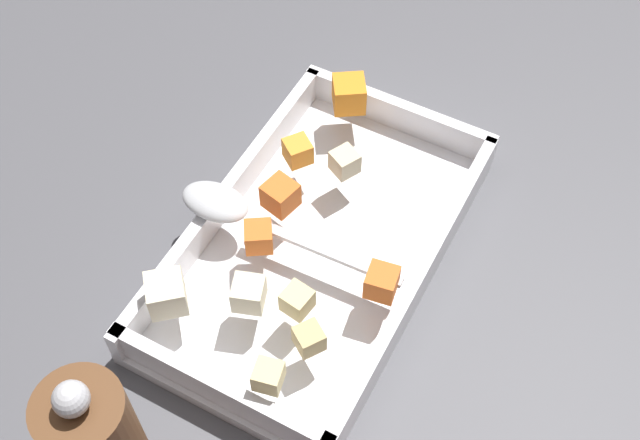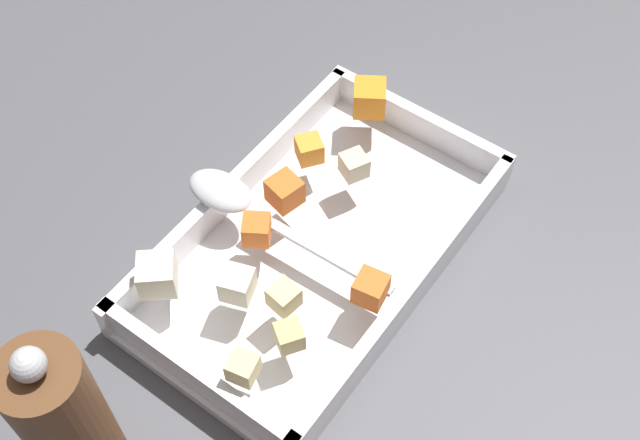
# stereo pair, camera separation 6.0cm
# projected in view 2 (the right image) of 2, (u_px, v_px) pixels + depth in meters

# --- Properties ---
(ground_plane) EXTENTS (4.00, 4.00, 0.00)m
(ground_plane) POSITION_uv_depth(u_px,v_px,m) (316.00, 258.00, 0.81)
(ground_plane) COLOR #4C4C51
(baking_dish) EXTENTS (0.37, 0.22, 0.05)m
(baking_dish) POSITION_uv_depth(u_px,v_px,m) (320.00, 247.00, 0.80)
(baking_dish) COLOR silver
(baking_dish) RESTS_ON ground_plane
(carrot_chunk_corner_se) EXTENTS (0.05, 0.05, 0.03)m
(carrot_chunk_corner_se) POSITION_uv_depth(u_px,v_px,m) (369.00, 98.00, 0.84)
(carrot_chunk_corner_se) COLOR orange
(carrot_chunk_corner_se) RESTS_ON baking_dish
(carrot_chunk_under_handle) EXTENTS (0.03, 0.03, 0.03)m
(carrot_chunk_under_handle) POSITION_uv_depth(u_px,v_px,m) (256.00, 230.00, 0.75)
(carrot_chunk_under_handle) COLOR orange
(carrot_chunk_under_handle) RESTS_ON baking_dish
(carrot_chunk_mid_right) EXTENTS (0.03, 0.03, 0.02)m
(carrot_chunk_mid_right) POSITION_uv_depth(u_px,v_px,m) (309.00, 149.00, 0.81)
(carrot_chunk_mid_right) COLOR orange
(carrot_chunk_mid_right) RESTS_ON baking_dish
(carrot_chunk_corner_ne) EXTENTS (0.03, 0.03, 0.03)m
(carrot_chunk_corner_ne) POSITION_uv_depth(u_px,v_px,m) (285.00, 191.00, 0.78)
(carrot_chunk_corner_ne) COLOR orange
(carrot_chunk_corner_ne) RESTS_ON baking_dish
(carrot_chunk_mid_left) EXTENTS (0.03, 0.03, 0.03)m
(carrot_chunk_mid_left) POSITION_uv_depth(u_px,v_px,m) (371.00, 289.00, 0.72)
(carrot_chunk_mid_left) COLOR orange
(carrot_chunk_mid_left) RESTS_ON baking_dish
(potato_chunk_near_left) EXTENTS (0.03, 0.03, 0.02)m
(potato_chunk_near_left) POSITION_uv_depth(u_px,v_px,m) (289.00, 336.00, 0.69)
(potato_chunk_near_left) COLOR tan
(potato_chunk_near_left) RESTS_ON baking_dish
(potato_chunk_back_center) EXTENTS (0.03, 0.03, 0.02)m
(potato_chunk_back_center) POSITION_uv_depth(u_px,v_px,m) (354.00, 165.00, 0.80)
(potato_chunk_back_center) COLOR beige
(potato_chunk_back_center) RESTS_ON baking_dish
(potato_chunk_far_right) EXTENTS (0.03, 0.03, 0.03)m
(potato_chunk_far_right) POSITION_uv_depth(u_px,v_px,m) (237.00, 284.00, 0.72)
(potato_chunk_far_right) COLOR beige
(potato_chunk_far_right) RESTS_ON baking_dish
(potato_chunk_heap_top) EXTENTS (0.05, 0.05, 0.03)m
(potato_chunk_heap_top) POSITION_uv_depth(u_px,v_px,m) (157.00, 275.00, 0.72)
(potato_chunk_heap_top) COLOR beige
(potato_chunk_heap_top) RESTS_ON baking_dish
(potato_chunk_center) EXTENTS (0.03, 0.03, 0.02)m
(potato_chunk_center) POSITION_uv_depth(u_px,v_px,m) (284.00, 297.00, 0.71)
(potato_chunk_center) COLOR #E0CC89
(potato_chunk_center) RESTS_ON baking_dish
(potato_chunk_far_left) EXTENTS (0.03, 0.03, 0.02)m
(potato_chunk_far_left) POSITION_uv_depth(u_px,v_px,m) (243.00, 368.00, 0.67)
(potato_chunk_far_left) COLOR #E0CC89
(potato_chunk_far_left) RESTS_ON baking_dish
(serving_spoon) EXTENTS (0.04, 0.23, 0.02)m
(serving_spoon) POSITION_uv_depth(u_px,v_px,m) (232.00, 198.00, 0.78)
(serving_spoon) COLOR silver
(serving_spoon) RESTS_ON baking_dish
(pepper_mill) EXTENTS (0.06, 0.06, 0.22)m
(pepper_mill) POSITION_uv_depth(u_px,v_px,m) (70.00, 427.00, 0.61)
(pepper_mill) COLOR brown
(pepper_mill) RESTS_ON ground_plane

